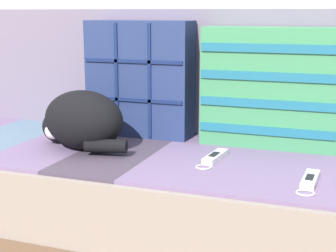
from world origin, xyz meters
TOP-DOWN VIEW (x-y plane):
  - couch at (0.00, 0.16)m, footprint 2.10×0.78m
  - sofa_backrest at (0.00, 0.48)m, footprint 2.05×0.14m
  - throw_pillow_quilted at (-0.15, 0.33)m, footprint 0.39×0.14m
  - throw_pillow_striped at (0.33, 0.33)m, footprint 0.46×0.14m
  - sleeping_cat at (-0.26, 0.08)m, footprint 0.37×0.29m
  - game_remote_near at (0.21, 0.09)m, footprint 0.06×0.20m
  - game_remote_far at (0.51, -0.04)m, footprint 0.05×0.19m

SIDE VIEW (x-z plane):
  - couch at x=0.00m, z-range 0.00..0.40m
  - game_remote_far at x=0.51m, z-range 0.40..0.42m
  - game_remote_near at x=0.21m, z-range 0.40..0.42m
  - sleeping_cat at x=-0.26m, z-range 0.39..0.59m
  - throw_pillow_striped at x=0.33m, z-range 0.40..0.80m
  - throw_pillow_quilted at x=-0.15m, z-range 0.40..0.82m
  - sofa_backrest at x=0.00m, z-range 0.40..0.86m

